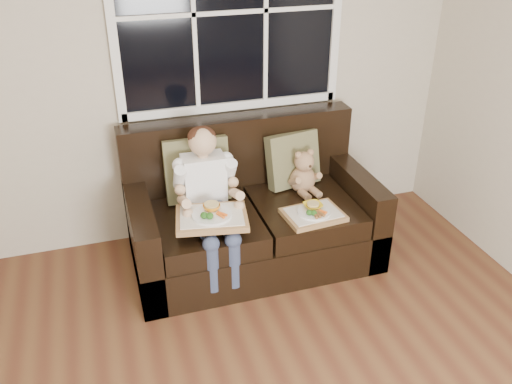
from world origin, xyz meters
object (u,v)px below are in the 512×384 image
object	(u,v)px
loveseat	(251,217)
teddy_bear	(303,175)
child	(208,189)
tray_right	(313,213)
tray_left	(212,217)

from	to	relation	value
loveseat	teddy_bear	size ratio (longest dim) A/B	5.10
loveseat	child	bearing A→B (deg)	-159.72
child	tray_right	world-z (taller)	child
tray_right	loveseat	bearing A→B (deg)	129.43
tray_left	tray_right	distance (m)	0.70
child	teddy_bear	xyz separation A→B (m)	(0.73, 0.14, -0.07)
loveseat	tray_left	distance (m)	0.56
tray_left	loveseat	bearing A→B (deg)	53.39
loveseat	teddy_bear	distance (m)	0.49
teddy_bear	tray_right	world-z (taller)	teddy_bear
teddy_bear	tray_left	world-z (taller)	teddy_bear
child	tray_left	xyz separation A→B (m)	(-0.03, -0.21, -0.08)
teddy_bear	tray_left	size ratio (longest dim) A/B	0.67
tray_right	tray_left	bearing A→B (deg)	174.67
loveseat	tray_right	xyz separation A→B (m)	(0.33, -0.34, 0.17)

